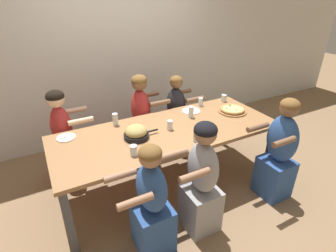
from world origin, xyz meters
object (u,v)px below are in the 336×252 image
Objects in this scene: empty_plate_b at (191,111)px; diner_far_left at (64,140)px; drinking_glass_a at (196,136)px; drinking_glass_e at (170,126)px; drinking_glass_c at (115,120)px; drinking_glass_f at (191,113)px; empty_plate_a at (66,138)px; diner_near_right at (279,154)px; cocktail_glass_blue at (224,98)px; drinking_glass_b at (134,151)px; diner_far_midright at (176,117)px; pizza_board_main at (232,110)px; diner_far_center at (142,121)px; drinking_glass_d at (201,102)px; diner_near_center at (201,183)px; diner_near_midleft at (152,205)px; skillet_bowl at (136,133)px.

diner_far_left is at bearing 164.96° from empty_plate_b.
empty_plate_b is at bearing 61.40° from drinking_glass_a.
drinking_glass_e is at bearing 56.01° from diner_far_left.
drinking_glass_a is at bearing -71.74° from drinking_glass_e.
drinking_glass_c is 1.02× the size of drinking_glass_f.
drinking_glass_c is 0.63m from drinking_glass_e.
empty_plate_a is 0.16× the size of diner_near_right.
cocktail_glass_blue is 1.16× the size of drinking_glass_b.
diner_far_left reaches higher than drinking_glass_b.
diner_far_midright is (0.49, 0.72, -0.30)m from drinking_glass_e.
pizza_board_main is 0.30× the size of diner_far_center.
pizza_board_main reaches higher than empty_plate_a.
drinking_glass_d reaches higher than empty_plate_b.
drinking_glass_c is at bearing 165.22° from drinking_glass_f.
drinking_glass_f is (0.38, 0.15, 0.02)m from drinking_glass_e.
empty_plate_b is 1.17m from diner_near_center.
diner_near_center is at bearing 35.08° from diner_far_left.
pizza_board_main is at bearing -55.51° from drinking_glass_d.
empty_plate_a is at bearing 129.01° from drinking_glass_b.
diner_near_midleft is at bearing -151.62° from drinking_glass_a.
drinking_glass_c is at bearing 59.52° from diner_far_left.
drinking_glass_a reaches higher than drinking_glass_b.
skillet_bowl is at bearing 42.48° from diner_far_left.
diner_far_left is at bearing 158.69° from drinking_glass_f.
diner_far_midright is (0.11, 0.56, -0.32)m from drinking_glass_f.
empty_plate_a is 0.16× the size of diner_far_center.
diner_near_right is (-0.09, -1.10, -0.25)m from cocktail_glass_blue.
empty_plate_a is 1.10m from diner_far_center.
drinking_glass_f is at bearing 62.85° from drinking_glass_a.
diner_far_midright is at bearing 122.06° from drinking_glass_d.
diner_near_right reaches higher than empty_plate_a.
empty_plate_b is 2.11× the size of drinking_glass_d.
diner_far_center reaches higher than drinking_glass_f.
cocktail_glass_blue is 0.10× the size of diner_far_left.
skillet_bowl is 0.40m from drinking_glass_e.
drinking_glass_e reaches higher than empty_plate_a.
pizza_board_main is 3.26× the size of drinking_glass_e.
empty_plate_b is at bearing 25.84° from diner_near_right.
empty_plate_b is 1.94× the size of cocktail_glass_blue.
drinking_glass_a is 0.11× the size of diner_near_right.
diner_near_right is (0.50, -1.03, -0.22)m from empty_plate_b.
empty_plate_a is 1.12m from drinking_glass_e.
drinking_glass_e is at bearing -147.53° from empty_plate_b.
drinking_glass_d is 1.71m from diner_near_midleft.
drinking_glass_b is 0.09× the size of diner_far_midright.
diner_near_midleft is at bearing -19.65° from diner_far_center.
drinking_glass_c is at bearing -71.66° from diner_far_midright.
diner_near_right is at bearing -75.79° from drinking_glass_d.
cocktail_glass_blue reaches higher than pizza_board_main.
drinking_glass_b is 0.68m from drinking_glass_c.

